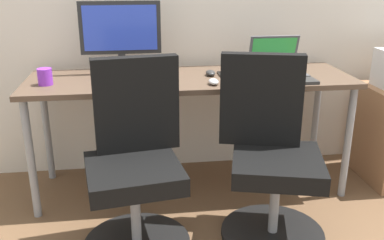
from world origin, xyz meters
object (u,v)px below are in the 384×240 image
(open_laptop, at_px, (277,64))
(desktop_monitor, at_px, (121,32))
(office_chair_left, at_px, (135,166))
(office_chair_right, at_px, (270,158))
(coffee_mug, at_px, (45,77))

(open_laptop, bearing_deg, desktop_monitor, 173.20)
(office_chair_left, bearing_deg, office_chair_right, -0.11)
(office_chair_right, distance_m, coffee_mug, 1.30)
(office_chair_left, xyz_separation_m, desktop_monitor, (-0.06, 0.69, 0.55))
(office_chair_left, xyz_separation_m, office_chair_right, (0.68, -0.00, 0.00))
(open_laptop, distance_m, coffee_mug, 1.36)
(office_chair_right, relative_size, open_laptop, 3.03)
(desktop_monitor, xyz_separation_m, open_laptop, (0.94, -0.11, -0.20))
(office_chair_left, height_order, desktop_monitor, desktop_monitor)
(desktop_monitor, bearing_deg, office_chair_right, -43.07)
(desktop_monitor, height_order, open_laptop, desktop_monitor)
(desktop_monitor, distance_m, open_laptop, 0.97)
(office_chair_right, relative_size, coffee_mug, 10.22)
(office_chair_right, xyz_separation_m, coffee_mug, (-1.16, 0.47, 0.35))
(open_laptop, relative_size, coffee_mug, 3.37)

